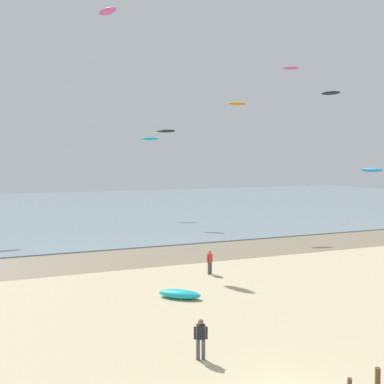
# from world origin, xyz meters

# --- Properties ---
(wet_sand_strip) EXTENTS (120.00, 7.13, 0.01)m
(wet_sand_strip) POSITION_xyz_m (0.00, 22.83, 0.00)
(wet_sand_strip) COLOR #84755B
(wet_sand_strip) RESTS_ON ground
(sea) EXTENTS (160.00, 70.00, 0.10)m
(sea) POSITION_xyz_m (0.00, 61.40, 0.05)
(sea) COLOR gray
(sea) RESTS_ON ground
(person_nearest_camera) EXTENTS (0.52, 0.35, 1.71)m
(person_nearest_camera) POSITION_xyz_m (3.86, 16.03, 0.92)
(person_nearest_camera) COLOR #4C4C56
(person_nearest_camera) RESTS_ON ground
(person_right_flank) EXTENTS (0.55, 0.32, 1.71)m
(person_right_flank) POSITION_xyz_m (-1.55, 4.23, 0.92)
(person_right_flank) COLOR #4C4C56
(person_right_flank) RESTS_ON ground
(grounded_kite) EXTENTS (2.61, 2.29, 0.51)m
(grounded_kite) POSITION_xyz_m (0.14, 11.80, 0.26)
(grounded_kite) COLOR #19B2B7
(grounded_kite) RESTS_ON ground
(kite_aloft_0) EXTENTS (2.45, 2.02, 0.43)m
(kite_aloft_0) POSITION_xyz_m (7.95, 39.80, 11.72)
(kite_aloft_0) COLOR black
(kite_aloft_1) EXTENTS (1.85, 2.45, 0.64)m
(kite_aloft_1) POSITION_xyz_m (-1.03, 28.50, 21.64)
(kite_aloft_1) COLOR #E54C99
(kite_aloft_2) EXTENTS (1.20, 2.79, 0.50)m
(kite_aloft_2) POSITION_xyz_m (25.81, 23.94, 7.07)
(kite_aloft_2) COLOR #2384D1
(kite_aloft_3) EXTENTS (2.67, 1.42, 0.46)m
(kite_aloft_3) POSITION_xyz_m (7.83, 47.26, 11.08)
(kite_aloft_3) COLOR #19B2B7
(kite_aloft_4) EXTENTS (2.25, 1.14, 0.55)m
(kite_aloft_4) POSITION_xyz_m (13.73, 31.67, 14.38)
(kite_aloft_4) COLOR orange
(kite_aloft_5) EXTENTS (1.86, 2.06, 0.49)m
(kite_aloft_5) POSITION_xyz_m (22.95, 27.26, 15.42)
(kite_aloft_5) COLOR black
(kite_aloft_8) EXTENTS (2.29, 1.54, 0.40)m
(kite_aloft_8) POSITION_xyz_m (24.42, 37.29, 20.18)
(kite_aloft_8) COLOR #E54C99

